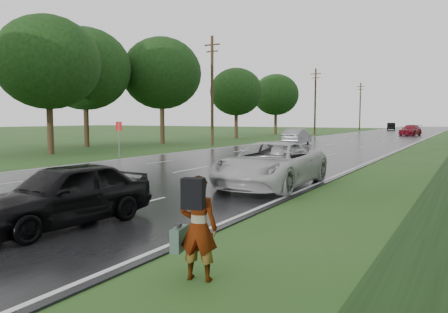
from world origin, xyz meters
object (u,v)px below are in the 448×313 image
object	(u,v)px
dark_sedan	(65,194)
silver_sedan	(297,136)
white_pickup	(272,164)
pedestrian	(197,226)
road_sign	(119,132)

from	to	relation	value
dark_sedan	silver_sedan	size ratio (longest dim) A/B	0.93
white_pickup	dark_sedan	size ratio (longest dim) A/B	1.35
pedestrian	road_sign	bearing A→B (deg)	-58.64
pedestrian	silver_sedan	xyz separation A→B (m)	(-10.89, 33.84, -0.05)
white_pickup	dark_sedan	world-z (taller)	white_pickup
road_sign	silver_sedan	bearing A→B (deg)	72.00
road_sign	silver_sedan	xyz separation A→B (m)	(5.79, 17.82, -0.84)
road_sign	white_pickup	distance (m)	15.67
white_pickup	silver_sedan	world-z (taller)	white_pickup
white_pickup	dark_sedan	xyz separation A→B (m)	(-1.81, -7.73, -0.08)
white_pickup	pedestrian	bearing A→B (deg)	-74.29
road_sign	dark_sedan	world-z (taller)	road_sign
pedestrian	white_pickup	xyz separation A→B (m)	(-2.68, 9.02, 0.00)
pedestrian	dark_sedan	bearing A→B (deg)	-30.74
road_sign	white_pickup	bearing A→B (deg)	-26.57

